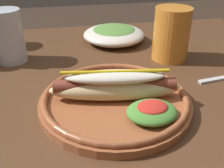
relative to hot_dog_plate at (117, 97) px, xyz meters
name	(u,v)px	position (x,y,z in m)	size (l,w,h in m)	color
dining_table	(79,129)	(-0.07, 0.08, -0.13)	(1.19, 0.88, 0.74)	#51331E
hot_dog_plate	(117,97)	(0.00, 0.00, 0.00)	(0.28, 0.28, 0.08)	#9E5633
water_cup	(9,36)	(-0.22, 0.25, 0.04)	(0.07, 0.07, 0.13)	silver
extra_cup	(171,34)	(0.18, 0.19, 0.04)	(0.09, 0.09, 0.13)	orange
side_bowl	(114,34)	(0.06, 0.34, 0.00)	(0.18, 0.18, 0.05)	silver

